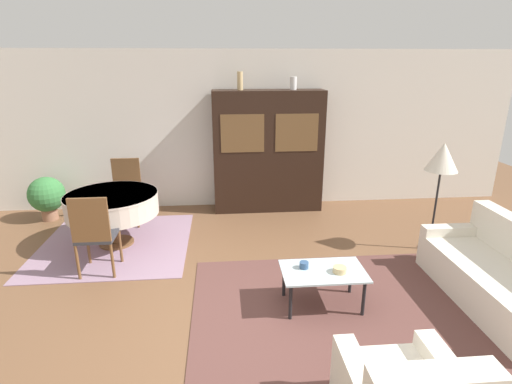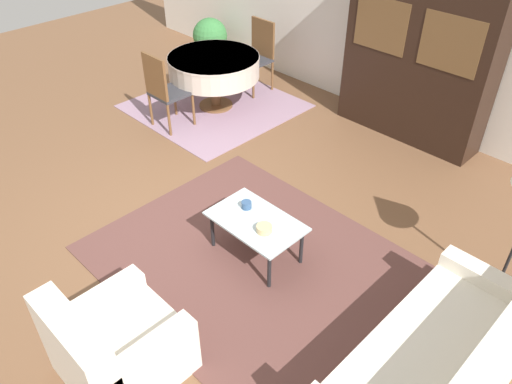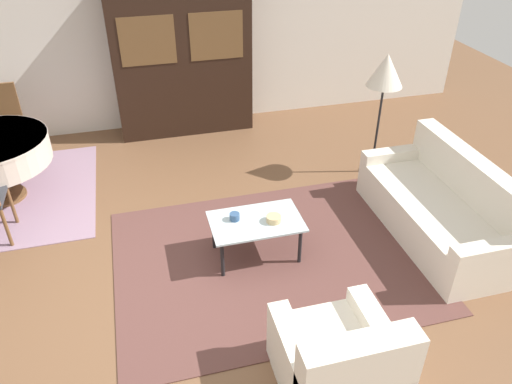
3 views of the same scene
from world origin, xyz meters
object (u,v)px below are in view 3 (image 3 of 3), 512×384
at_px(coffee_table, 256,224).
at_px(floor_lamp, 385,74).
at_px(couch, 442,209).
at_px(dining_chair_far, 3,122).
at_px(cup, 235,217).
at_px(bowl, 274,219).
at_px(armchair, 339,363).
at_px(display_cabinet, 182,60).

bearing_deg(coffee_table, floor_lamp, 33.18).
height_order(couch, dining_chair_far, dining_chair_far).
relative_size(couch, floor_lamp, 1.26).
height_order(cup, bowl, cup).
distance_m(coffee_table, floor_lamp, 2.37).
distance_m(dining_chair_far, bowl, 3.81).
relative_size(dining_chair_far, bowl, 7.24).
height_order(armchair, floor_lamp, floor_lamp).
relative_size(display_cabinet, bowl, 14.52).
height_order(dining_chair_far, floor_lamp, floor_lamp).
bearing_deg(coffee_table, dining_chair_far, 134.61).
relative_size(floor_lamp, cup, 15.86).
bearing_deg(floor_lamp, coffee_table, -146.82).
distance_m(couch, dining_chair_far, 5.28).
relative_size(dining_chair_far, floor_lamp, 0.68).
bearing_deg(floor_lamp, display_cabinet, 138.62).
bearing_deg(couch, floor_lamp, 4.50).
relative_size(floor_lamp, bowl, 10.67).
xyz_separation_m(floor_lamp, cup, (-2.03, -1.13, -0.82)).
bearing_deg(couch, cup, 84.67).
height_order(display_cabinet, floor_lamp, display_cabinet).
bearing_deg(armchair, bowl, 90.72).
bearing_deg(couch, bowl, 87.48).
distance_m(couch, display_cabinet, 3.91).
distance_m(coffee_table, bowl, 0.18).
distance_m(couch, bowl, 1.79).
bearing_deg(armchair, coffee_table, 96.24).
xyz_separation_m(coffee_table, dining_chair_far, (-2.57, 2.60, 0.20)).
height_order(couch, display_cabinet, display_cabinet).
distance_m(couch, floor_lamp, 1.66).
xyz_separation_m(coffee_table, floor_lamp, (1.83, 1.20, 0.90)).
relative_size(couch, display_cabinet, 0.93).
distance_m(coffee_table, dining_chair_far, 3.66).
bearing_deg(floor_lamp, dining_chair_far, 162.32).
bearing_deg(dining_chair_far, armchair, 123.00).
xyz_separation_m(couch, dining_chair_far, (-4.51, 2.74, 0.28)).
bearing_deg(display_cabinet, couch, -55.42).
bearing_deg(display_cabinet, floor_lamp, -41.38).
bearing_deg(floor_lamp, bowl, -143.20).
xyz_separation_m(cup, bowl, (0.35, -0.12, -0.00)).
height_order(armchair, bowl, armchair).
relative_size(armchair, bowl, 5.79).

